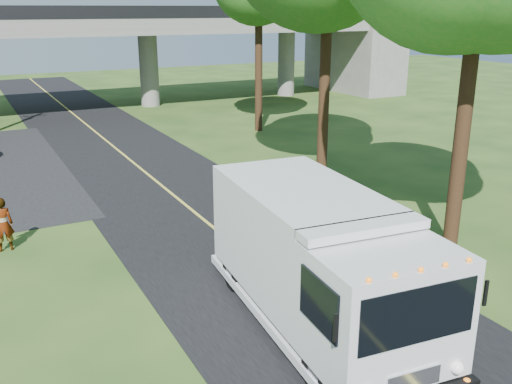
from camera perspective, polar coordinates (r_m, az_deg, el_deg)
ground at (r=14.49m, az=5.95°, el=-11.76°), size 120.00×120.00×0.00m
road at (r=22.75m, az=-8.01°, el=-0.55°), size 7.00×90.00×0.02m
lane_line at (r=22.75m, az=-8.01°, el=-0.50°), size 0.12×90.00×0.01m
overpass at (r=43.07m, az=-18.64°, el=13.57°), size 54.00×10.00×7.30m
step_van at (r=13.17m, az=6.22°, el=-6.53°), size 3.47×7.78×3.17m
pedestrian at (r=19.06m, az=-24.02°, el=-2.97°), size 0.63×0.42×1.72m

